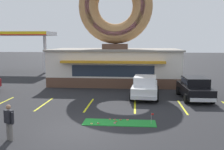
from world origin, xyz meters
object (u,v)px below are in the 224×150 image
putting_flag_pin (152,116)px  trash_bin (193,85)px  pedestrian_clipboard_woman (9,121)px  golf_ball (98,123)px  car_white (145,86)px  car_black (195,87)px

putting_flag_pin → trash_bin: bearing=66.6°
putting_flag_pin → pedestrian_clipboard_woman: bearing=-156.7°
golf_ball → putting_flag_pin: putting_flag_pin is taller
putting_flag_pin → trash_bin: size_ratio=0.56×
car_white → trash_bin: size_ratio=4.80×
golf_ball → car_white: size_ratio=0.01×
golf_ball → pedestrian_clipboard_woman: (-3.39, -2.54, 0.80)m
car_white → pedestrian_clipboard_woman: (-6.01, -8.95, -0.03)m
car_black → golf_ball: bearing=-134.8°
car_black → trash_bin: 3.33m
golf_ball → trash_bin: bearing=54.4°
car_black → trash_bin: bearing=79.1°
golf_ball → car_white: 6.97m
pedestrian_clipboard_woman → car_black: bearing=42.5°
golf_ball → car_black: car_black is taller
golf_ball → putting_flag_pin: 2.76m
car_black → pedestrian_clipboard_woman: size_ratio=2.99×
pedestrian_clipboard_woman → trash_bin: bearing=49.7°
trash_bin → putting_flag_pin: bearing=-113.4°
putting_flag_pin → golf_ball: bearing=-178.0°
putting_flag_pin → car_black: 6.99m
putting_flag_pin → car_black: car_black is taller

